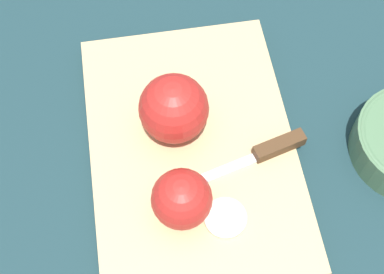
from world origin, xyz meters
The scene contains 6 objects.
ground_plane centered at (0.00, 0.00, 0.00)m, with size 4.00×4.00×0.00m, color #193338.
cutting_board centered at (0.00, 0.00, 0.01)m, with size 0.39×0.29×0.02m.
apple_half_left centered at (-0.03, -0.01, 0.06)m, with size 0.08×0.08×0.08m.
apple_half_right centered at (0.08, -0.03, 0.06)m, with size 0.07×0.07×0.07m.
knife centered at (0.04, 0.09, 0.03)m, with size 0.04×0.16×0.02m.
apple_slice centered at (0.10, 0.01, 0.03)m, with size 0.05×0.05×0.01m.
Camera 1 is at (0.29, -0.08, 0.61)m, focal length 50.00 mm.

